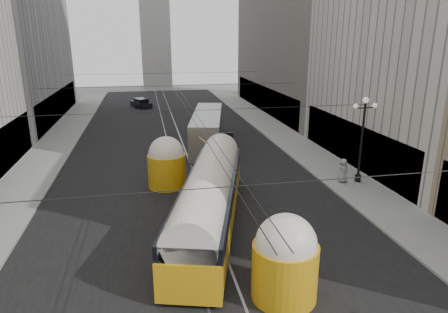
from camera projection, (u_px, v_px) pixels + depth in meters
name	position (u px, v px, depth m)	size (l,w,h in m)	color
road	(175.00, 143.00, 41.43)	(20.00, 85.00, 0.02)	black
sidewalk_left	(60.00, 140.00, 42.47)	(4.00, 72.00, 0.15)	gray
sidewalk_right	(275.00, 130.00, 46.93)	(4.00, 72.00, 0.15)	gray
rail_left	(168.00, 144.00, 41.29)	(0.12, 85.00, 0.04)	gray
rail_right	(182.00, 143.00, 41.57)	(0.12, 85.00, 0.04)	gray
distant_tower	(154.00, 14.00, 81.71)	(6.00, 6.00, 31.36)	#B2AFA8
lamppost_right_mid	(362.00, 135.00, 29.08)	(1.86, 0.44, 6.37)	black
catenary	(175.00, 87.00, 38.81)	(25.00, 72.00, 0.23)	black
streetcar	(210.00, 197.00, 22.76)	(6.82, 16.91, 3.83)	orange
city_bus	(207.00, 128.00, 40.22)	(5.27, 13.31, 3.28)	#96989B
sedan_white_far	(207.00, 119.00, 49.91)	(2.68, 4.96, 1.48)	white
sedan_dark_far	(141.00, 103.00, 62.24)	(3.43, 4.76, 1.39)	black
pedestrian_sidewalk_right	(343.00, 171.00, 29.71)	(0.89, 0.55, 1.83)	gray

